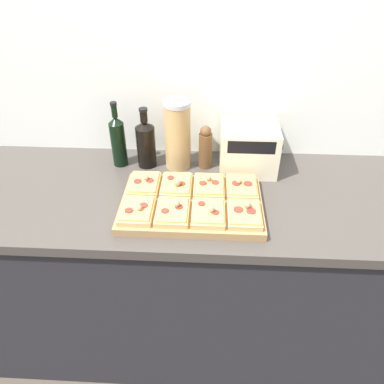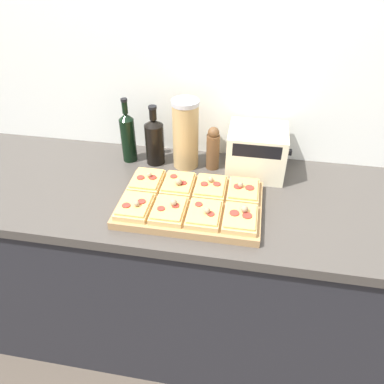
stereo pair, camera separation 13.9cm
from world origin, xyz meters
TOP-DOWN VIEW (x-y plane):
  - wall_back at (0.00, 0.67)m, footprint 6.00×0.06m
  - kitchen_counter at (0.00, 0.32)m, footprint 2.63×0.67m
  - cutting_board at (0.04, 0.22)m, footprint 0.52×0.34m
  - pizza_slice_back_left at (-0.15, 0.31)m, footprint 0.12×0.15m
  - pizza_slice_back_midleft at (-0.02, 0.30)m, footprint 0.12×0.15m
  - pizza_slice_back_midright at (0.10, 0.31)m, footprint 0.12×0.15m
  - pizza_slice_back_right at (0.23, 0.31)m, footprint 0.12×0.15m
  - pizza_slice_front_left at (-0.15, 0.14)m, footprint 0.12×0.15m
  - pizza_slice_front_midleft at (-0.02, 0.14)m, footprint 0.12×0.15m
  - pizza_slice_front_midright at (0.10, 0.14)m, footprint 0.12×0.15m
  - pizza_slice_front_right at (0.23, 0.14)m, footprint 0.12×0.15m
  - olive_oil_bottle at (-0.29, 0.52)m, footprint 0.06×0.06m
  - wine_bottle at (-0.17, 0.52)m, footprint 0.08×0.08m
  - grain_jar_tall at (-0.03, 0.52)m, footprint 0.11×0.11m
  - pepper_mill at (0.08, 0.52)m, footprint 0.06×0.06m
  - toaster_oven at (0.26, 0.51)m, footprint 0.26×0.21m

SIDE VIEW (x-z plane):
  - kitchen_counter at x=0.00m, z-range 0.00..0.91m
  - cutting_board at x=0.04m, z-range 0.90..0.93m
  - pizza_slice_back_left at x=-0.15m, z-range 0.92..0.97m
  - pizza_slice_front_left at x=-0.15m, z-range 0.92..0.97m
  - pizza_slice_back_midright at x=0.10m, z-range 0.92..0.97m
  - pizza_slice_front_midright at x=0.10m, z-range 0.92..0.97m
  - pizza_slice_back_right at x=0.23m, z-range 0.92..0.97m
  - pizza_slice_front_midleft at x=-0.02m, z-range 0.92..0.97m
  - pizza_slice_front_right at x=0.23m, z-range 0.92..0.98m
  - pizza_slice_back_midleft at x=-0.02m, z-range 0.92..0.98m
  - pepper_mill at x=0.08m, z-range 0.90..1.09m
  - toaster_oven at x=0.26m, z-range 0.90..1.10m
  - wine_bottle at x=-0.17m, z-range 0.88..1.14m
  - olive_oil_bottle at x=-0.29m, z-range 0.88..1.16m
  - grain_jar_tall at x=-0.03m, z-range 0.90..1.20m
  - wall_back at x=0.00m, z-range 0.00..2.50m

